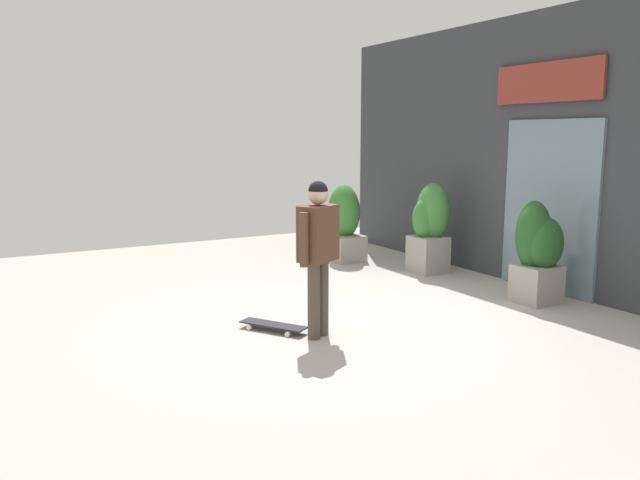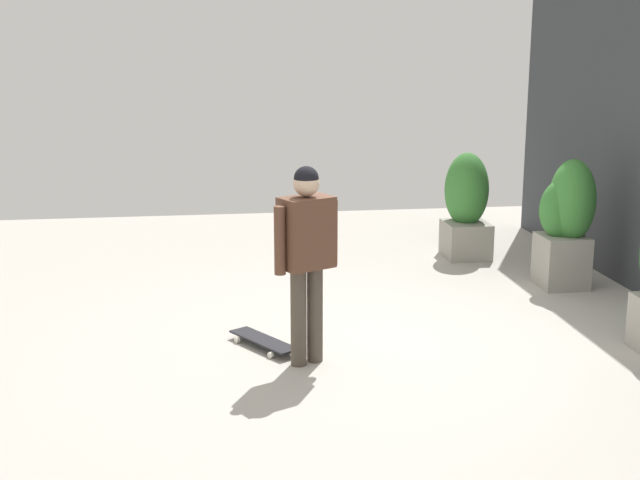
{
  "view_description": "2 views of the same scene",
  "coord_description": "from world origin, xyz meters",
  "px_view_note": "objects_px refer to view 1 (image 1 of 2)",
  "views": [
    {
      "loc": [
        5.77,
        -3.89,
        2.09
      ],
      "look_at": [
        0.1,
        -0.69,
        0.98
      ],
      "focal_mm": 35.01,
      "sensor_mm": 36.0,
      "label": 1
    },
    {
      "loc": [
        6.97,
        -1.65,
        2.6
      ],
      "look_at": [
        0.1,
        -0.69,
        0.98
      ],
      "focal_mm": 48.79,
      "sensor_mm": 36.0,
      "label": 2
    }
  ],
  "objects_px": {
    "skateboarder": "(318,244)",
    "planter_box_left": "(538,252)",
    "planter_box_right": "(345,222)",
    "planter_box_mid": "(430,225)",
    "skateboard": "(273,325)"
  },
  "relations": [
    {
      "from": "skateboard",
      "to": "planter_box_mid",
      "type": "relative_size",
      "value": 0.54
    },
    {
      "from": "skateboarder",
      "to": "planter_box_mid",
      "type": "distance_m",
      "value": 3.56
    },
    {
      "from": "skateboarder",
      "to": "planter_box_left",
      "type": "xyz_separation_m",
      "value": [
        0.17,
        3.05,
        -0.34
      ]
    },
    {
      "from": "skateboard",
      "to": "planter_box_right",
      "type": "relative_size",
      "value": 0.59
    },
    {
      "from": "planter_box_left",
      "to": "planter_box_mid",
      "type": "relative_size",
      "value": 0.93
    },
    {
      "from": "skateboard",
      "to": "planter_box_right",
      "type": "bearing_deg",
      "value": -75.22
    },
    {
      "from": "skateboarder",
      "to": "planter_box_left",
      "type": "distance_m",
      "value": 3.07
    },
    {
      "from": "planter_box_left",
      "to": "skateboarder",
      "type": "bearing_deg",
      "value": -93.1
    },
    {
      "from": "skateboard",
      "to": "planter_box_right",
      "type": "xyz_separation_m",
      "value": [
        -2.89,
        2.69,
        0.59
      ]
    },
    {
      "from": "planter_box_left",
      "to": "planter_box_right",
      "type": "xyz_separation_m",
      "value": [
        -3.47,
        -0.69,
        0.0
      ]
    },
    {
      "from": "planter_box_right",
      "to": "planter_box_mid",
      "type": "distance_m",
      "value": 1.57
    },
    {
      "from": "planter_box_mid",
      "to": "planter_box_left",
      "type": "bearing_deg",
      "value": 1.04
    },
    {
      "from": "skateboard",
      "to": "planter_box_mid",
      "type": "xyz_separation_m",
      "value": [
        -1.47,
        3.34,
        0.67
      ]
    },
    {
      "from": "skateboard",
      "to": "planter_box_left",
      "type": "height_order",
      "value": "planter_box_left"
    },
    {
      "from": "skateboard",
      "to": "planter_box_left",
      "type": "distance_m",
      "value": 3.47
    }
  ]
}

